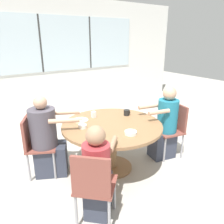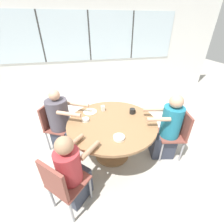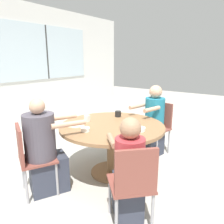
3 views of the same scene
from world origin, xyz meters
name	(u,v)px [view 1 (image 1 of 3)]	position (x,y,z in m)	size (l,w,h in m)	color
ground_plane	(112,167)	(0.00, 0.00, 0.00)	(16.00, 16.00, 0.00)	#B2ADA3
wall_back_with_windows	(41,57)	(0.00, 2.94, 1.43)	(8.40, 0.08, 2.80)	silver
dining_table	(112,133)	(0.00, 0.00, 0.58)	(1.42, 1.42, 0.72)	olive
chair_for_woman_green_shirt	(94,184)	(-0.76, -0.78, 0.52)	(0.57, 0.57, 0.87)	brown
chair_for_man_blue_shirt	(173,126)	(1.06, -0.23, 0.52)	(0.48, 0.48, 0.87)	brown
chair_for_man_teal_shirt	(35,141)	(-0.97, 0.49, 0.52)	(0.54, 0.54, 0.87)	brown
person_woman_green_shirt	(97,176)	(-0.64, -0.66, 0.49)	(0.57, 0.57, 1.08)	#333847
person_man_blue_shirt	(165,126)	(0.90, -0.19, 0.53)	(0.63, 0.43, 1.18)	#333847
person_man_teal_shirt	(47,141)	(-0.82, 0.41, 0.51)	(0.74, 0.61, 1.16)	#333847
coffee_mug	(127,112)	(0.40, 0.17, 0.76)	(0.10, 0.09, 0.09)	black
milk_carton_small	(94,114)	(-0.08, 0.38, 0.76)	(0.06, 0.06, 0.09)	silver
bowl_white_shallow	(131,133)	(0.00, -0.42, 0.74)	(0.16, 0.16, 0.04)	white
bowl_cereal	(82,126)	(-0.41, 0.11, 0.74)	(0.11, 0.11, 0.05)	white
plate_tortillas	(80,120)	(-0.31, 0.38, 0.72)	(0.24, 0.24, 0.01)	beige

